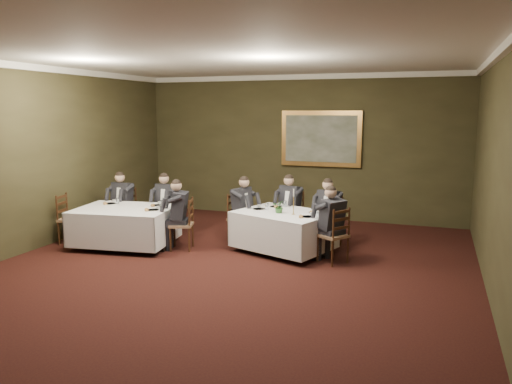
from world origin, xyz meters
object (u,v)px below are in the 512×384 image
Objects in this scene: table_second at (125,224)px; chair_main_backright at (329,232)px; chair_main_endleft at (241,229)px; chair_sec_backleft at (124,220)px; table_main at (284,228)px; centerpiece at (279,206)px; diner_main_endleft at (241,218)px; painting at (321,139)px; diner_main_backleft at (291,215)px; chair_sec_endleft at (72,229)px; diner_main_backright at (329,221)px; diner_sec_endright at (181,223)px; chair_sec_backright at (168,222)px; diner_sec_backright at (167,212)px; candlestick at (293,205)px; chair_main_backleft at (291,225)px; chair_sec_endright at (182,235)px; diner_sec_backleft at (124,210)px; diner_main_endright at (333,234)px; chair_main_endright at (333,247)px.

table_second is 2.04× the size of chair_main_backright.
chair_sec_backleft is at bearing -72.08° from chair_main_endleft.
centerpiece is (-0.06, -0.09, 0.44)m from table_main.
painting is (1.01, 2.70, 1.46)m from diner_main_endleft.
diner_main_backleft is 1.35× the size of chair_main_backright.
chair_main_endleft is 1.00× the size of chair_sec_endleft.
chair_sec_backleft is at bearing 28.14° from diner_main_backleft.
diner_main_backright is at bearing 42.67° from table_main.
table_second is 1.17m from diner_sec_endright.
table_second is 4.01m from chair_main_backright.
diner_sec_backright is (-0.00, -0.01, 0.23)m from chair_sec_backright.
candlestick is at bearing -97.16° from diner_sec_endright.
chair_main_backleft is 1.00× the size of chair_main_backright.
chair_sec_endleft is (-1.53, -1.19, 0.00)m from chair_sec_backright.
chair_sec_endright is 0.51× the size of painting.
painting reaches higher than diner_sec_backleft.
diner_sec_backright reaches higher than chair_sec_backleft.
diner_sec_backright is at bearing -74.63° from diner_main_endleft.
diner_main_backleft is 3.62m from diner_sec_backleft.
chair_sec_endleft is (-5.22, -0.49, -0.23)m from diner_main_endright.
diner_sec_endright is (-2.62, -1.17, 0.00)m from diner_main_backright.
centerpiece is at bearing 11.09° from table_second.
chair_sec_backleft is 1.00× the size of chair_sec_endright.
diner_main_endleft is at bearing 26.80° from table_second.
centerpiece reaches higher than chair_sec_backleft.
chair_main_endleft is 1.00× the size of chair_main_endright.
chair_main_endleft is 0.74× the size of diner_sec_backleft.
diner_sec_endright is (0.79, -0.85, 0.23)m from chair_sec_backright.
chair_main_endright is at bearing -16.26° from candlestick.
chair_sec_endright is 2.24m from candlestick.
chair_sec_backleft is 1.00× the size of chair_sec_endleft.
diner_sec_backleft is at bearing 11.11° from chair_sec_backright.
diner_sec_backleft is 1.91m from diner_sec_endright.
chair_sec_endleft is at bearing 30.42° from diner_main_backright.
diner_sec_backleft is (-0.00, -0.01, 0.23)m from chair_sec_backleft.
table_second is at bearing 129.10° from chair_sec_backleft.
diner_main_backright is 1.75m from diner_main_endleft.
chair_main_backleft is 2.63m from chair_sec_backright.
diner_main_backright and diner_main_endleft have the same top height.
diner_main_backleft is at bearing -163.68° from diner_sec_backright.
painting is at bearing -59.82° from diner_main_backright.
chair_main_backright is (0.72, 0.67, -0.17)m from table_main.
chair_main_backright is 0.74× the size of diner_main_backright.
diner_main_backright and diner_sec_backleft have the same top height.
chair_main_backleft is at bearing -163.70° from chair_sec_backright.
diner_sec_backleft is at bearing 19.76° from chair_main_backright.
chair_sec_backright is at bearing 29.69° from diner_main_backleft.
diner_main_backleft is 0.92m from diner_main_backright.
painting reaches higher than centerpiece.
chair_sec_endright is (0.80, -0.85, 0.00)m from chair_sec_backright.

